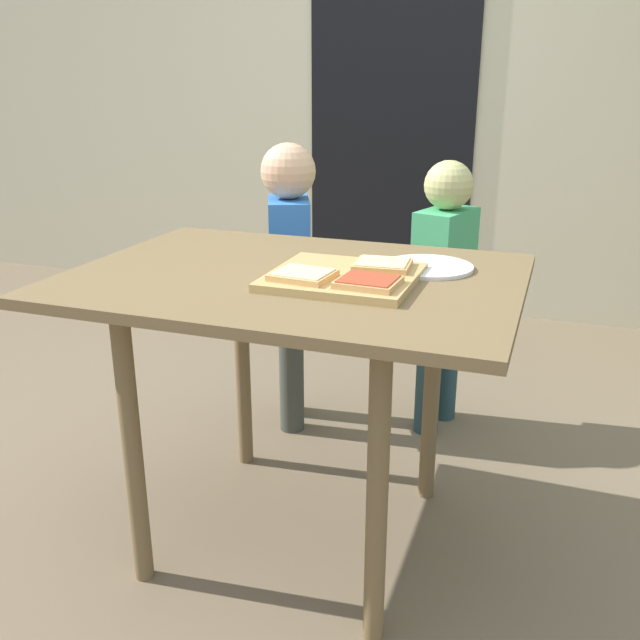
{
  "coord_description": "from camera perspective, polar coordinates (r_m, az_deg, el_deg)",
  "views": [
    {
      "loc": [
        0.63,
        -1.57,
        1.24
      ],
      "look_at": [
        0.07,
        0.0,
        0.66
      ],
      "focal_mm": 38.9,
      "sensor_mm": 36.0,
      "label": 1
    }
  ],
  "objects": [
    {
      "name": "pizza_slice_far_right",
      "position": [
        1.74,
        5.17,
        4.56
      ],
      "size": [
        0.15,
        0.13,
        0.02
      ],
      "color": "tan",
      "rests_on": "cutting_board"
    },
    {
      "name": "dining_table",
      "position": [
        1.79,
        -2.07,
        0.83
      ],
      "size": [
        1.13,
        0.83,
        0.78
      ],
      "color": "brown",
      "rests_on": "ground"
    },
    {
      "name": "child_left",
      "position": [
        2.48,
        -2.52,
        4.46
      ],
      "size": [
        0.22,
        0.28,
        1.04
      ],
      "color": "#3F433A",
      "rests_on": "ground"
    },
    {
      "name": "house_wall_back",
      "position": [
        3.93,
        11.13,
        21.22
      ],
      "size": [
        8.0,
        0.2,
        2.8
      ],
      "primitive_type": "cube",
      "color": "beige",
      "rests_on": "ground"
    },
    {
      "name": "house_door",
      "position": [
        3.89,
        5.84,
        15.6
      ],
      "size": [
        0.9,
        0.02,
        2.0
      ],
      "primitive_type": "cube",
      "color": "black",
      "rests_on": "ground"
    },
    {
      "name": "pizza_slice_near_right",
      "position": [
        1.59,
        3.99,
        3.16
      ],
      "size": [
        0.14,
        0.13,
        0.02
      ],
      "color": "tan",
      "rests_on": "cutting_board"
    },
    {
      "name": "plate_white_right",
      "position": [
        1.83,
        8.82,
        4.35
      ],
      "size": [
        0.24,
        0.24,
        0.01
      ],
      "primitive_type": "cylinder",
      "color": "white",
      "rests_on": "dining_table"
    },
    {
      "name": "ground_plane",
      "position": [
        2.1,
        -1.84,
        -16.99
      ],
      "size": [
        16.0,
        16.0,
        0.0
      ],
      "primitive_type": "plane",
      "color": "#726048"
    },
    {
      "name": "cutting_board",
      "position": [
        1.69,
        1.92,
        3.54
      ],
      "size": [
        0.35,
        0.33,
        0.02
      ],
      "primitive_type": "cube",
      "color": "tan",
      "rests_on": "dining_table"
    },
    {
      "name": "child_right",
      "position": [
        2.5,
        10.08,
        3.21
      ],
      "size": [
        0.2,
        0.27,
        0.98
      ],
      "color": "#274245",
      "rests_on": "ground"
    },
    {
      "name": "pizza_slice_near_left",
      "position": [
        1.64,
        -1.42,
        3.73
      ],
      "size": [
        0.15,
        0.13,
        0.02
      ],
      "color": "tan",
      "rests_on": "cutting_board"
    }
  ]
}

